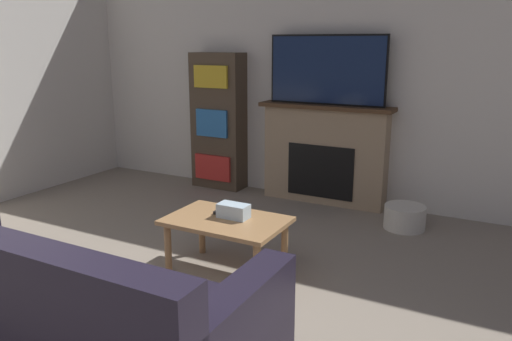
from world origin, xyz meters
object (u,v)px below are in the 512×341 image
object	(u,v)px
couch	(43,317)
bookshelf	(218,122)
fireplace	(324,154)
tv	(327,70)
coffee_table	(226,227)
storage_basket	(405,217)

from	to	relation	value
couch	bookshelf	bearing A→B (deg)	107.36
fireplace	tv	size ratio (longest dim) A/B	1.15
fireplace	couch	size ratio (longest dim) A/B	0.60
coffee_table	storage_basket	xyz separation A→B (m)	(0.94, 1.50, -0.24)
couch	coffee_table	xyz separation A→B (m)	(0.22, 1.37, 0.05)
storage_basket	bookshelf	bearing A→B (deg)	170.40
fireplace	storage_basket	size ratio (longest dim) A/B	3.76
bookshelf	coffee_table	bearing A→B (deg)	-56.53
fireplace	bookshelf	xyz separation A→B (m)	(-1.26, -0.02, 0.24)
coffee_table	couch	bearing A→B (deg)	-99.19
bookshelf	tv	bearing A→B (deg)	0.16
coffee_table	storage_basket	size ratio (longest dim) A/B	2.30
tv	coffee_table	xyz separation A→B (m)	(-0.02, -1.87, -1.00)
tv	bookshelf	xyz separation A→B (m)	(-1.26, -0.00, -0.60)
couch	coffee_table	size ratio (longest dim) A/B	2.72
storage_basket	couch	bearing A→B (deg)	-111.99
fireplace	storage_basket	distance (m)	1.07
coffee_table	fireplace	bearing A→B (deg)	89.34
tv	coffee_table	world-z (taller)	tv
tv	bookshelf	size ratio (longest dim) A/B	0.79
couch	fireplace	bearing A→B (deg)	85.73
fireplace	coffee_table	bearing A→B (deg)	-90.66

